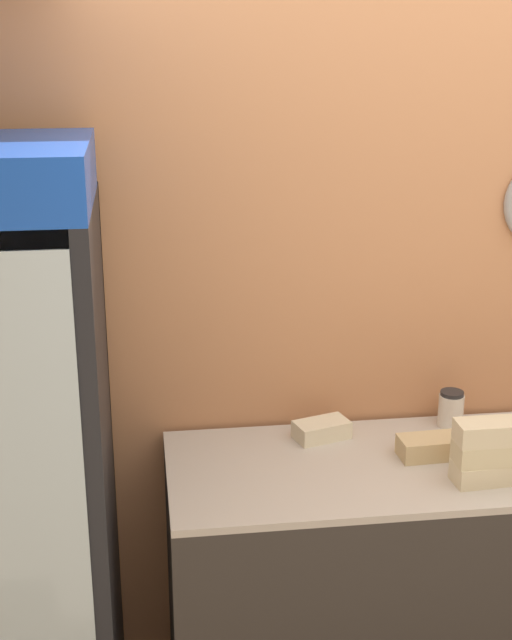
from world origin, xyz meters
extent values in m
cube|color=tan|center=(0.00, 1.27, 1.35)|extent=(5.20, 0.06, 2.70)
cube|color=#332D28|center=(0.00, 0.88, 0.46)|extent=(1.97, 0.67, 0.91)
cube|color=#BCB2A3|center=(0.00, 0.88, 0.92)|extent=(1.97, 0.67, 0.02)
cube|color=black|center=(-1.52, 1.20, 0.92)|extent=(0.70, 0.04, 1.85)
cube|color=black|center=(-1.19, 0.86, 0.92)|extent=(0.05, 0.71, 1.85)
cube|color=white|center=(-1.52, 1.17, 0.92)|extent=(0.60, 0.02, 1.75)
cube|color=silver|center=(-1.52, 0.84, 0.43)|extent=(0.58, 0.59, 0.01)
cube|color=silver|center=(-1.52, 0.84, 0.77)|extent=(0.58, 0.59, 0.01)
cylinder|color=#5B2D19|center=(-1.33, 0.59, 0.84)|extent=(0.07, 0.07, 0.13)
cylinder|color=#5B2D19|center=(-1.33, 0.59, 0.93)|extent=(0.03, 0.03, 0.05)
cylinder|color=#B2BCCC|center=(-1.42, 0.60, 0.62)|extent=(0.03, 0.03, 0.06)
cylinder|color=#5B2D19|center=(-1.43, 0.59, 1.17)|extent=(0.06, 0.06, 0.13)
cylinder|color=#5B2D19|center=(-1.43, 0.59, 1.27)|extent=(0.02, 0.02, 0.06)
cylinder|color=#2D6B38|center=(-1.34, 0.60, 1.19)|extent=(0.08, 0.08, 0.16)
cylinder|color=#2D6B38|center=(-1.34, 0.60, 1.31)|extent=(0.03, 0.03, 0.07)
cylinder|color=gold|center=(-1.27, 0.59, 1.53)|extent=(0.07, 0.07, 0.17)
cylinder|color=gold|center=(-1.27, 0.59, 1.65)|extent=(0.03, 0.03, 0.07)
cylinder|color=#5B2D19|center=(-1.29, 0.59, 0.63)|extent=(0.03, 0.03, 0.07)
cube|color=beige|center=(0.03, 0.71, 0.97)|extent=(0.22, 0.12, 0.07)
cube|color=beige|center=(0.03, 0.71, 1.04)|extent=(0.21, 0.11, 0.07)
cube|color=beige|center=(0.03, 0.71, 1.11)|extent=(0.21, 0.10, 0.07)
cube|color=beige|center=(-0.43, 1.09, 0.97)|extent=(0.21, 0.16, 0.06)
cube|color=tan|center=(-0.08, 0.91, 0.97)|extent=(0.23, 0.12, 0.07)
cylinder|color=silver|center=(0.06, 1.13, 1.00)|extent=(0.09, 0.09, 0.12)
cylinder|color=#262628|center=(0.06, 1.13, 1.06)|extent=(0.08, 0.08, 0.01)
camera|label=1|loc=(-1.04, -1.72, 2.34)|focal=50.00mm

